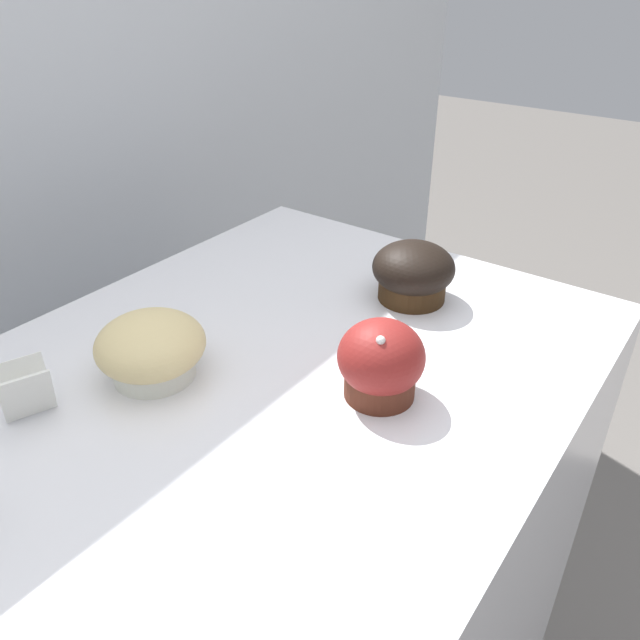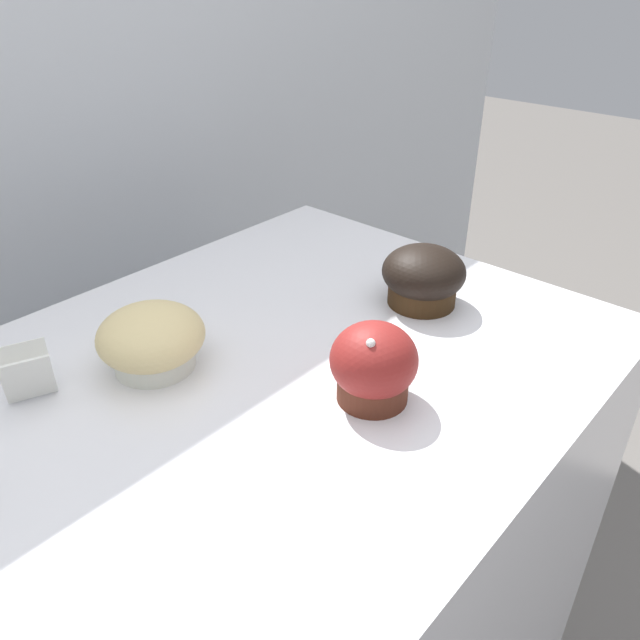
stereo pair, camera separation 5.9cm
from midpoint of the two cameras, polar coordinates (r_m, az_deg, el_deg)
muffin_front_center at (r=0.66m, az=3.03°, el=-3.97°), size 0.09×0.09×0.09m
muffin_back_left at (r=0.72m, az=-17.76°, el=-2.74°), size 0.12×0.12×0.07m
muffin_back_right at (r=0.85m, az=6.55°, el=4.29°), size 0.11×0.11×0.08m
price_card at (r=0.71m, az=-27.52°, el=-5.87°), size 0.06×0.06×0.06m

